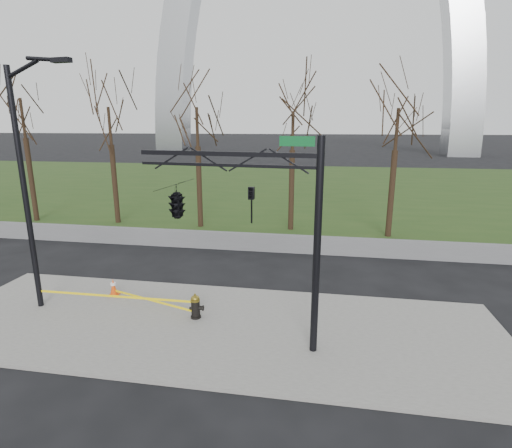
% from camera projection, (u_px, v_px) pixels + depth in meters
% --- Properties ---
extents(ground, '(500.00, 500.00, 0.00)m').
position_uv_depth(ground, '(213.00, 328.00, 12.55)').
color(ground, black).
rests_on(ground, ground).
extents(sidewalk, '(18.00, 6.00, 0.10)m').
position_uv_depth(sidewalk, '(213.00, 326.00, 12.54)').
color(sidewalk, slate).
rests_on(sidewalk, ground).
extents(grass_strip, '(120.00, 40.00, 0.06)m').
position_uv_depth(grass_strip, '(291.00, 186.00, 41.22)').
color(grass_strip, '#233D16').
rests_on(grass_strip, ground).
extents(guardrail, '(60.00, 0.30, 0.90)m').
position_uv_depth(guardrail, '(255.00, 242.00, 20.09)').
color(guardrail, '#59595B').
rests_on(guardrail, ground).
extents(tree_row, '(32.04, 4.00, 8.47)m').
position_uv_depth(tree_row, '(154.00, 158.00, 24.11)').
color(tree_row, black).
rests_on(tree_row, ground).
extents(fire_hydrant, '(0.52, 0.34, 0.84)m').
position_uv_depth(fire_hydrant, '(196.00, 307.00, 12.90)').
color(fire_hydrant, black).
rests_on(fire_hydrant, sidewalk).
extents(traffic_cone, '(0.35, 0.35, 0.65)m').
position_uv_depth(traffic_cone, '(113.00, 287.00, 14.61)').
color(traffic_cone, '#EA480C').
rests_on(traffic_cone, sidewalk).
extents(street_light, '(2.39, 0.45, 8.21)m').
position_uv_depth(street_light, '(28.00, 175.00, 12.67)').
color(street_light, black).
rests_on(street_light, ground).
extents(traffic_signal_mast, '(5.08, 2.53, 6.00)m').
position_uv_depth(traffic_signal_mast, '(202.00, 203.00, 11.00)').
color(traffic_signal_mast, black).
rests_on(traffic_signal_mast, ground).
extents(caution_tape, '(5.63, 1.22, 0.43)m').
position_uv_depth(caution_tape, '(130.00, 298.00, 13.49)').
color(caution_tape, yellow).
rests_on(caution_tape, ground).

